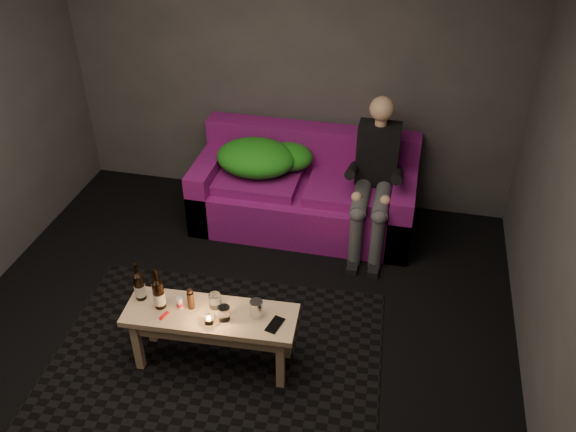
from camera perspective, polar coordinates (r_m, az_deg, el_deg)
name	(u,v)px	position (r m, az deg, el deg)	size (l,w,h in m)	color
floor	(218,366)	(4.28, -6.56, -13.79)	(4.50, 4.50, 0.00)	black
room	(225,116)	(3.64, -5.96, 9.33)	(4.50, 4.50, 4.50)	silver
rug	(217,356)	(4.34, -6.63, -12.86)	(2.24, 1.63, 0.01)	black
sofa	(305,193)	(5.38, 1.61, 2.15)	(1.89, 0.85, 0.81)	#760F76
green_blanket	(262,157)	(5.29, -2.46, 5.51)	(0.83, 0.57, 0.28)	#2A9B1C
person	(375,175)	(5.00, 8.12, 3.86)	(0.34, 0.79, 1.26)	black
coffee_table	(211,322)	(4.04, -7.20, -9.82)	(1.14, 0.42, 0.46)	#E0B383
beer_bottle_a	(139,286)	(4.10, -13.74, -6.34)	(0.07, 0.07, 0.29)	black
beer_bottle_b	(159,293)	(4.01, -12.02, -7.08)	(0.08, 0.08, 0.30)	black
salt_shaker	(180,303)	(4.02, -10.11, -7.99)	(0.04, 0.04, 0.08)	silver
pepper_mill	(191,300)	(4.00, -9.09, -7.81)	(0.04, 0.04, 0.12)	black
tumbler_back	(215,301)	(3.99, -6.84, -7.88)	(0.08, 0.08, 0.10)	white
tealight	(209,320)	(3.91, -7.42, -9.59)	(0.06, 0.06, 0.05)	white
tumbler_front	(224,313)	(3.90, -5.99, -9.03)	(0.08, 0.08, 0.10)	white
steel_cup	(256,308)	(3.90, -2.97, -8.64)	(0.08, 0.08, 0.12)	silver
smartphone	(275,325)	(3.87, -1.23, -10.13)	(0.07, 0.15, 0.01)	black
red_lighter	(164,316)	(4.01, -11.53, -9.11)	(0.02, 0.08, 0.01)	red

